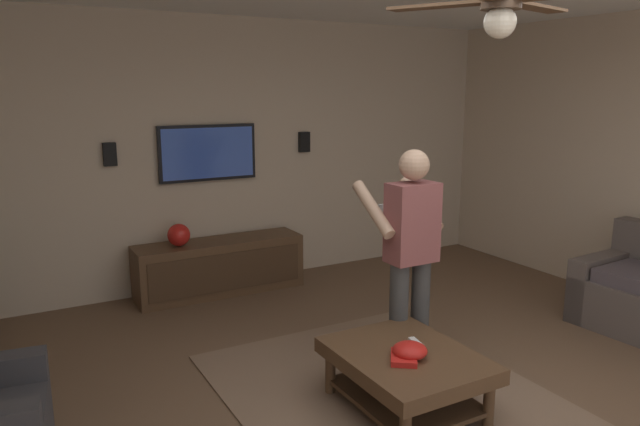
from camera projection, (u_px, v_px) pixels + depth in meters
name	position (u px, v px, depth m)	size (l,w,h in m)	color
wall_back_tv	(237.00, 153.00, 6.31)	(0.10, 6.43, 2.78)	#C6B299
area_rug	(387.00, 395.00, 4.07)	(2.47, 2.01, 0.01)	#7A604C
coffee_table	(406.00, 368.00, 3.84)	(1.00, 0.80, 0.40)	#513823
media_console	(220.00, 267.00, 6.09)	(0.45, 1.70, 0.55)	#513823
tv	(208.00, 153.00, 6.06)	(0.05, 1.01, 0.57)	black
person_standing	(410.00, 246.00, 4.35)	(0.53, 0.53, 1.64)	#3F3F3F
bowl	(410.00, 350.00, 3.73)	(0.22, 0.22, 0.10)	red
remote_white	(416.00, 343.00, 3.93)	(0.15, 0.04, 0.02)	white
book	(404.00, 358.00, 3.70)	(0.22, 0.16, 0.04)	red
vase_round	(179.00, 235.00, 5.80)	(0.22, 0.22, 0.22)	red
wall_speaker_left	(304.00, 142.00, 6.59)	(0.06, 0.12, 0.22)	black
wall_speaker_right	(110.00, 154.00, 5.61)	(0.06, 0.12, 0.22)	black
ceiling_fan	(502.00, 7.00, 2.92)	(1.14, 1.16, 0.46)	#4C3828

